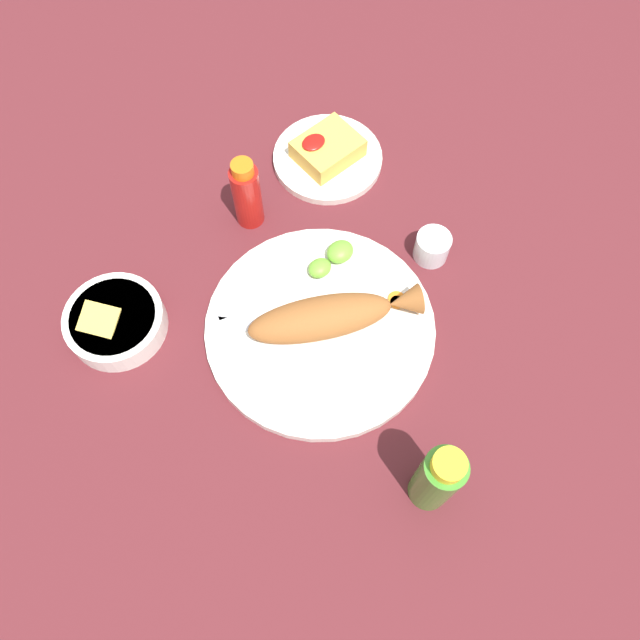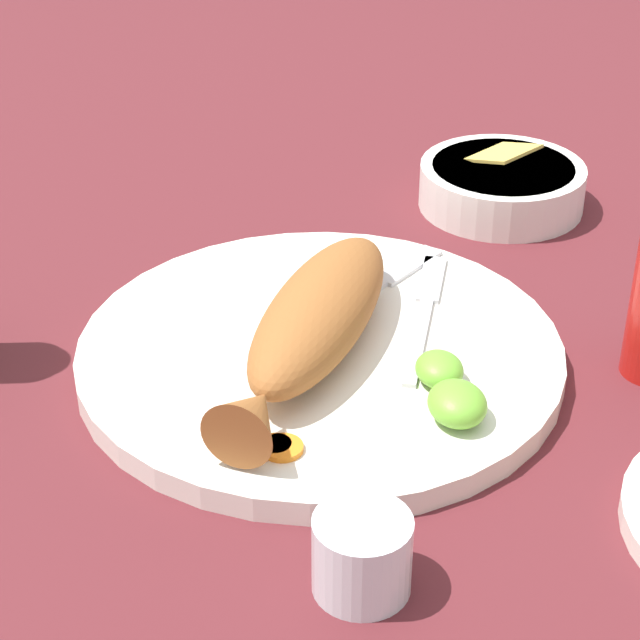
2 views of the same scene
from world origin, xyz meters
TOP-DOWN VIEW (x-y plane):
  - ground_plane at (0.00, 0.00)m, footprint 4.00×4.00m
  - main_plate at (0.00, 0.00)m, footprint 0.35×0.35m
  - fried_fish at (-0.01, 0.01)m, footprint 0.26×0.18m
  - fork_near at (0.07, -0.06)m, footprint 0.13×0.15m
  - fork_far at (0.03, -0.09)m, footprint 0.18×0.08m
  - carrot_slice_near at (-0.12, 0.04)m, footprint 0.03×0.03m
  - carrot_slice_mid at (-0.12, 0.05)m, footprint 0.02×0.02m
  - lime_wedge_main at (-0.10, -0.07)m, footprint 0.05×0.04m
  - lime_wedge_side at (-0.06, -0.07)m, footprint 0.04×0.03m
  - salt_cup at (-0.23, 0.01)m, footprint 0.06×0.06m
  - guacamole_bowl at (0.23, -0.21)m, footprint 0.15×0.15m

SIDE VIEW (x-z plane):
  - ground_plane at x=0.00m, z-range 0.00..0.00m
  - main_plate at x=0.00m, z-range 0.00..0.02m
  - fork_near at x=0.07m, z-range 0.02..0.02m
  - fork_far at x=0.03m, z-range 0.02..0.02m
  - carrot_slice_near at x=-0.12m, z-range 0.02..0.02m
  - carrot_slice_mid at x=-0.12m, z-range 0.02..0.02m
  - salt_cup at x=-0.23m, z-range 0.00..0.04m
  - guacamole_bowl at x=0.23m, z-range 0.00..0.05m
  - lime_wedge_side at x=-0.06m, z-range 0.02..0.04m
  - lime_wedge_main at x=-0.10m, z-range 0.02..0.04m
  - fried_fish at x=-0.01m, z-range 0.02..0.07m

